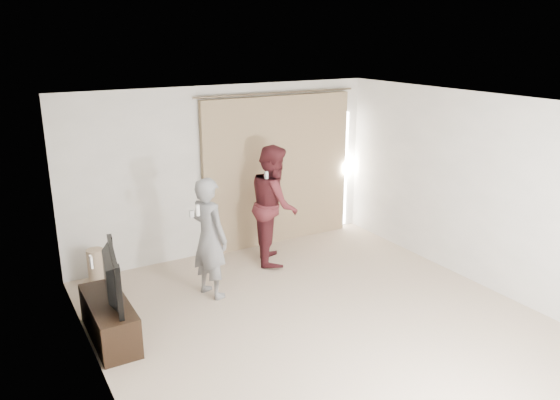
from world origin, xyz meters
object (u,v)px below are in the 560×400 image
at_px(tv_console, 109,320).
at_px(tv, 105,276).
at_px(person_man, 209,238).
at_px(person_woman, 274,204).

height_order(tv_console, tv, tv).
xyz_separation_m(tv, person_man, (1.42, 0.43, 0.04)).
height_order(tv_console, person_woman, person_woman).
bearing_deg(tv_console, person_woman, 20.81).
relative_size(person_man, person_woman, 0.90).
bearing_deg(tv_console, person_man, 17.00).
distance_m(tv_console, tv, 0.53).
distance_m(tv, person_woman, 2.90).
relative_size(tv, person_man, 0.65).
relative_size(tv_console, person_man, 0.75).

